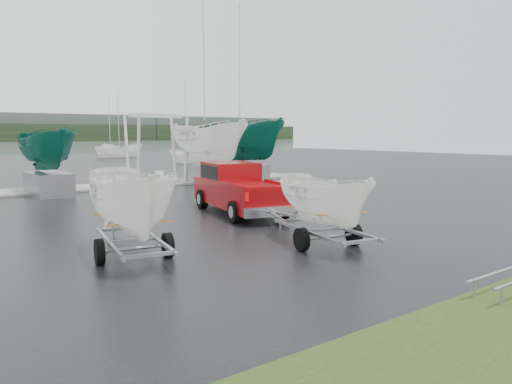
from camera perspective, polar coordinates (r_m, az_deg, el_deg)
name	(u,v)px	position (r m, az deg, el deg)	size (l,w,h in m)	color
ground_plane	(187,227)	(16.14, -7.92, -4.01)	(120.00, 120.00, 0.00)	black
dock	(66,189)	(28.11, -20.93, 0.30)	(30.00, 3.00, 0.12)	#999993
pickup_truck	(237,187)	(18.87, -2.21, 0.60)	(3.12, 5.89, 1.86)	maroon
trailer_hitched	(326,157)	(13.13, 7.96, 3.99)	(1.97, 3.77, 4.36)	#919399
trailer_parked	(130,144)	(12.04, -14.23, 5.38)	(2.04, 3.76, 5.08)	#919399
boat_hoist	(157,139)	(29.84, -11.30, 6.01)	(3.30, 2.18, 4.12)	silver
keelboat_1	(46,128)	(25.88, -22.89, 6.80)	(2.08, 3.20, 6.64)	#919399
keelboat_2	(209,114)	(29.24, -5.40, 8.90)	(2.58, 3.20, 10.75)	#919399
keelboat_3	(244,112)	(31.00, -1.37, 9.18)	(2.70, 3.20, 10.88)	#919399
moored_boat_2	(187,163)	(50.77, -7.93, 3.33)	(2.24, 2.29, 10.76)	white
moored_boat_3	(120,157)	(64.14, -15.32, 3.86)	(3.21, 3.16, 11.43)	white
moored_boat_6	(111,154)	(75.55, -16.29, 4.24)	(2.45, 2.50, 10.85)	white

